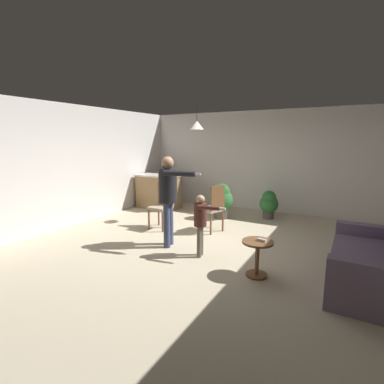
{
  "coord_description": "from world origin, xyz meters",
  "views": [
    {
      "loc": [
        2.32,
        -4.54,
        1.91
      ],
      "look_at": [
        -0.14,
        -0.15,
        1.0
      ],
      "focal_mm": 26.79,
      "sensor_mm": 36.0,
      "label": 1
    }
  ],
  "objects_px": {
    "dining_chair_by_counter": "(162,204)",
    "couch_floral": "(372,263)",
    "side_table_by_couch": "(257,254)",
    "kitchen_counter": "(159,191)",
    "potted_plant_corner": "(221,199)",
    "dining_chair_near_wall": "(214,207)",
    "person_adult": "(169,191)",
    "person_child": "(201,219)",
    "spare_remote_on_table": "(262,240)",
    "potted_plant_by_wall": "(269,203)"
  },
  "relations": [
    {
      "from": "side_table_by_couch",
      "to": "person_adult",
      "type": "relative_size",
      "value": 0.32
    },
    {
      "from": "dining_chair_near_wall",
      "to": "kitchen_counter",
      "type": "bearing_deg",
      "value": 80.85
    },
    {
      "from": "dining_chair_by_counter",
      "to": "potted_plant_by_wall",
      "type": "height_order",
      "value": "dining_chair_by_counter"
    },
    {
      "from": "dining_chair_near_wall",
      "to": "potted_plant_corner",
      "type": "xyz_separation_m",
      "value": [
        -0.29,
        1.08,
        -0.06
      ]
    },
    {
      "from": "kitchen_counter",
      "to": "spare_remote_on_table",
      "type": "relative_size",
      "value": 9.69
    },
    {
      "from": "side_table_by_couch",
      "to": "dining_chair_by_counter",
      "type": "relative_size",
      "value": 0.52
    },
    {
      "from": "kitchen_counter",
      "to": "potted_plant_corner",
      "type": "bearing_deg",
      "value": -5.24
    },
    {
      "from": "dining_chair_near_wall",
      "to": "spare_remote_on_table",
      "type": "bearing_deg",
      "value": -116.77
    },
    {
      "from": "dining_chair_near_wall",
      "to": "spare_remote_on_table",
      "type": "relative_size",
      "value": 7.69
    },
    {
      "from": "couch_floral",
      "to": "side_table_by_couch",
      "type": "distance_m",
      "value": 1.46
    },
    {
      "from": "couch_floral",
      "to": "kitchen_counter",
      "type": "relative_size",
      "value": 1.43
    },
    {
      "from": "potted_plant_corner",
      "to": "side_table_by_couch",
      "type": "bearing_deg",
      "value": -57.0
    },
    {
      "from": "person_adult",
      "to": "potted_plant_corner",
      "type": "distance_m",
      "value": 2.28
    },
    {
      "from": "couch_floral",
      "to": "potted_plant_by_wall",
      "type": "height_order",
      "value": "couch_floral"
    },
    {
      "from": "person_adult",
      "to": "dining_chair_by_counter",
      "type": "relative_size",
      "value": 1.63
    },
    {
      "from": "kitchen_counter",
      "to": "potted_plant_by_wall",
      "type": "bearing_deg",
      "value": 6.66
    },
    {
      "from": "person_adult",
      "to": "person_child",
      "type": "xyz_separation_m",
      "value": [
        0.73,
        -0.15,
        -0.37
      ]
    },
    {
      "from": "dining_chair_near_wall",
      "to": "side_table_by_couch",
      "type": "bearing_deg",
      "value": -118.03
    },
    {
      "from": "person_adult",
      "to": "dining_chair_near_wall",
      "type": "distance_m",
      "value": 1.28
    },
    {
      "from": "person_adult",
      "to": "dining_chair_by_counter",
      "type": "height_order",
      "value": "person_adult"
    },
    {
      "from": "dining_chair_by_counter",
      "to": "potted_plant_corner",
      "type": "distance_m",
      "value": 1.58
    },
    {
      "from": "person_child",
      "to": "dining_chair_by_counter",
      "type": "distance_m",
      "value": 1.79
    },
    {
      "from": "dining_chair_near_wall",
      "to": "person_adult",
      "type": "bearing_deg",
      "value": -177.96
    },
    {
      "from": "couch_floral",
      "to": "potted_plant_corner",
      "type": "xyz_separation_m",
      "value": [
        -3.08,
        2.17,
        0.15
      ]
    },
    {
      "from": "couch_floral",
      "to": "person_child",
      "type": "xyz_separation_m",
      "value": [
        -2.42,
        -0.19,
        0.32
      ]
    },
    {
      "from": "couch_floral",
      "to": "person_adult",
      "type": "bearing_deg",
      "value": 91.27
    },
    {
      "from": "dining_chair_by_counter",
      "to": "couch_floral",
      "type": "bearing_deg",
      "value": 168.54
    },
    {
      "from": "dining_chair_by_counter",
      "to": "spare_remote_on_table",
      "type": "xyz_separation_m",
      "value": [
        2.55,
        -1.22,
        -0.01
      ]
    },
    {
      "from": "person_adult",
      "to": "dining_chair_by_counter",
      "type": "bearing_deg",
      "value": -152.51
    },
    {
      "from": "potted_plant_corner",
      "to": "potted_plant_by_wall",
      "type": "xyz_separation_m",
      "value": [
        1.04,
        0.54,
        -0.1
      ]
    },
    {
      "from": "person_adult",
      "to": "spare_remote_on_table",
      "type": "relative_size",
      "value": 12.57
    },
    {
      "from": "person_adult",
      "to": "spare_remote_on_table",
      "type": "distance_m",
      "value": 1.9
    },
    {
      "from": "person_adult",
      "to": "kitchen_counter",
      "type": "bearing_deg",
      "value": -154.55
    },
    {
      "from": "person_adult",
      "to": "dining_chair_by_counter",
      "type": "distance_m",
      "value": 1.23
    },
    {
      "from": "dining_chair_by_counter",
      "to": "spare_remote_on_table",
      "type": "height_order",
      "value": "dining_chair_by_counter"
    },
    {
      "from": "side_table_by_couch",
      "to": "person_adult",
      "type": "distance_m",
      "value": 1.92
    },
    {
      "from": "person_adult",
      "to": "potted_plant_by_wall",
      "type": "distance_m",
      "value": 3.03
    },
    {
      "from": "side_table_by_couch",
      "to": "person_adult",
      "type": "height_order",
      "value": "person_adult"
    },
    {
      "from": "side_table_by_couch",
      "to": "person_child",
      "type": "height_order",
      "value": "person_child"
    },
    {
      "from": "person_child",
      "to": "potted_plant_corner",
      "type": "height_order",
      "value": "person_child"
    },
    {
      "from": "dining_chair_near_wall",
      "to": "potted_plant_corner",
      "type": "height_order",
      "value": "dining_chair_near_wall"
    },
    {
      "from": "dining_chair_near_wall",
      "to": "potted_plant_corner",
      "type": "distance_m",
      "value": 1.12
    },
    {
      "from": "person_adult",
      "to": "spare_remote_on_table",
      "type": "xyz_separation_m",
      "value": [
        1.8,
        -0.37,
        -0.48
      ]
    },
    {
      "from": "side_table_by_couch",
      "to": "dining_chair_near_wall",
      "type": "bearing_deg",
      "value": 132.53
    },
    {
      "from": "side_table_by_couch",
      "to": "spare_remote_on_table",
      "type": "distance_m",
      "value": 0.22
    },
    {
      "from": "person_child",
      "to": "potted_plant_corner",
      "type": "relative_size",
      "value": 1.19
    },
    {
      "from": "kitchen_counter",
      "to": "dining_chair_near_wall",
      "type": "distance_m",
      "value": 2.64
    },
    {
      "from": "potted_plant_corner",
      "to": "spare_remote_on_table",
      "type": "bearing_deg",
      "value": -56.1
    },
    {
      "from": "person_child",
      "to": "potted_plant_corner",
      "type": "xyz_separation_m",
      "value": [
        -0.66,
        2.36,
        -0.17
      ]
    },
    {
      "from": "side_table_by_couch",
      "to": "dining_chair_by_counter",
      "type": "bearing_deg",
      "value": 153.67
    }
  ]
}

